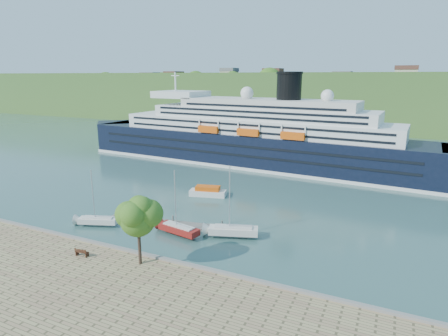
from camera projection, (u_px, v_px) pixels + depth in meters
ground at (104, 252)px, 49.52m from camera, size 400.00×400.00×0.00m
far_hillside at (320, 99)px, 174.49m from camera, size 400.00×50.00×24.00m
quay_coping at (103, 244)px, 49.07m from camera, size 220.00×0.50×0.30m
cruise_ship at (247, 119)px, 96.66m from camera, size 106.25×22.37×23.68m
park_bench at (82, 252)px, 46.09m from camera, size 1.83×0.91×1.13m
promenade_tree at (138, 227)px, 43.28m from camera, size 5.53×5.53×9.16m
floating_pontoon at (161, 223)px, 58.73m from camera, size 17.96×5.10×0.40m
sailboat_white_near at (96, 200)px, 57.05m from camera, size 6.85×3.99×8.55m
sailboat_red at (178, 205)px, 53.50m from camera, size 7.44×3.26×9.30m
sailboat_white_far at (233, 204)px, 52.73m from camera, size 8.06×4.53×10.05m
tender_launch at (208, 191)px, 72.30m from camera, size 7.43×4.02×1.95m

